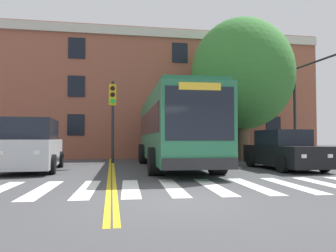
{
  "coord_description": "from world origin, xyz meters",
  "views": [
    {
      "loc": [
        -1.41,
        -7.1,
        1.35
      ],
      "look_at": [
        1.07,
        7.26,
        1.93
      ],
      "focal_mm": 35.0,
      "sensor_mm": 36.0,
      "label": 1
    }
  ],
  "objects_px": {
    "car_silver_near_lane": "(32,146)",
    "car_red_behind_bus": "(172,147)",
    "traffic_light_overhead": "(113,107)",
    "traffic_light_near_corner": "(314,89)",
    "car_black_far_lane": "(284,151)",
    "city_bus": "(173,129)",
    "street_tree_curbside_large": "(243,74)"
  },
  "relations": [
    {
      "from": "car_silver_near_lane",
      "to": "car_red_behind_bus",
      "type": "height_order",
      "value": "car_silver_near_lane"
    },
    {
      "from": "car_silver_near_lane",
      "to": "traffic_light_overhead",
      "type": "height_order",
      "value": "traffic_light_overhead"
    },
    {
      "from": "car_silver_near_lane",
      "to": "traffic_light_near_corner",
      "type": "height_order",
      "value": "traffic_light_near_corner"
    },
    {
      "from": "traffic_light_near_corner",
      "to": "car_black_far_lane",
      "type": "bearing_deg",
      "value": -141.37
    },
    {
      "from": "car_red_behind_bus",
      "to": "traffic_light_overhead",
      "type": "distance_m",
      "value": 7.89
    },
    {
      "from": "city_bus",
      "to": "street_tree_curbside_large",
      "type": "bearing_deg",
      "value": 35.15
    },
    {
      "from": "car_silver_near_lane",
      "to": "street_tree_curbside_large",
      "type": "height_order",
      "value": "street_tree_curbside_large"
    },
    {
      "from": "traffic_light_overhead",
      "to": "street_tree_curbside_large",
      "type": "distance_m",
      "value": 8.41
    },
    {
      "from": "car_silver_near_lane",
      "to": "car_black_far_lane",
      "type": "xyz_separation_m",
      "value": [
        10.9,
        -1.06,
        -0.24
      ]
    },
    {
      "from": "car_black_far_lane",
      "to": "traffic_light_near_corner",
      "type": "height_order",
      "value": "traffic_light_near_corner"
    },
    {
      "from": "city_bus",
      "to": "car_silver_near_lane",
      "type": "relative_size",
      "value": 2.17
    },
    {
      "from": "city_bus",
      "to": "traffic_light_near_corner",
      "type": "xyz_separation_m",
      "value": [
        8.05,
        0.85,
        2.26
      ]
    },
    {
      "from": "city_bus",
      "to": "traffic_light_overhead",
      "type": "relative_size",
      "value": 2.43
    },
    {
      "from": "city_bus",
      "to": "street_tree_curbside_large",
      "type": "relative_size",
      "value": 1.27
    },
    {
      "from": "car_black_far_lane",
      "to": "street_tree_curbside_large",
      "type": "height_order",
      "value": "street_tree_curbside_large"
    },
    {
      "from": "car_red_behind_bus",
      "to": "street_tree_curbside_large",
      "type": "height_order",
      "value": "street_tree_curbside_large"
    },
    {
      "from": "car_black_far_lane",
      "to": "street_tree_curbside_large",
      "type": "bearing_deg",
      "value": 86.24
    },
    {
      "from": "car_silver_near_lane",
      "to": "street_tree_curbside_large",
      "type": "distance_m",
      "value": 12.8
    },
    {
      "from": "city_bus",
      "to": "traffic_light_overhead",
      "type": "xyz_separation_m",
      "value": [
        -2.85,
        1.88,
        1.18
      ]
    },
    {
      "from": "car_black_far_lane",
      "to": "car_red_behind_bus",
      "type": "xyz_separation_m",
      "value": [
        -3.24,
        9.94,
        -0.01
      ]
    },
    {
      "from": "city_bus",
      "to": "car_red_behind_bus",
      "type": "bearing_deg",
      "value": 79.82
    },
    {
      "from": "city_bus",
      "to": "traffic_light_near_corner",
      "type": "distance_m",
      "value": 8.4
    },
    {
      "from": "car_black_far_lane",
      "to": "traffic_light_near_corner",
      "type": "xyz_separation_m",
      "value": [
        3.35,
        2.68,
        3.28
      ]
    },
    {
      "from": "traffic_light_overhead",
      "to": "street_tree_curbside_large",
      "type": "xyz_separation_m",
      "value": [
        7.9,
        1.68,
        2.35
      ]
    },
    {
      "from": "city_bus",
      "to": "car_black_far_lane",
      "type": "xyz_separation_m",
      "value": [
        4.7,
        -1.83,
        -1.02
      ]
    },
    {
      "from": "car_black_far_lane",
      "to": "car_red_behind_bus",
      "type": "bearing_deg",
      "value": 108.07
    },
    {
      "from": "traffic_light_near_corner",
      "to": "car_silver_near_lane",
      "type": "bearing_deg",
      "value": -173.51
    },
    {
      "from": "traffic_light_near_corner",
      "to": "traffic_light_overhead",
      "type": "xyz_separation_m",
      "value": [
        -10.89,
        1.03,
        -1.08
      ]
    },
    {
      "from": "car_black_far_lane",
      "to": "traffic_light_near_corner",
      "type": "distance_m",
      "value": 5.4
    },
    {
      "from": "car_black_far_lane",
      "to": "traffic_light_overhead",
      "type": "height_order",
      "value": "traffic_light_overhead"
    },
    {
      "from": "car_red_behind_bus",
      "to": "street_tree_curbside_large",
      "type": "relative_size",
      "value": 0.51
    },
    {
      "from": "car_black_far_lane",
      "to": "street_tree_curbside_large",
      "type": "relative_size",
      "value": 0.54
    }
  ]
}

